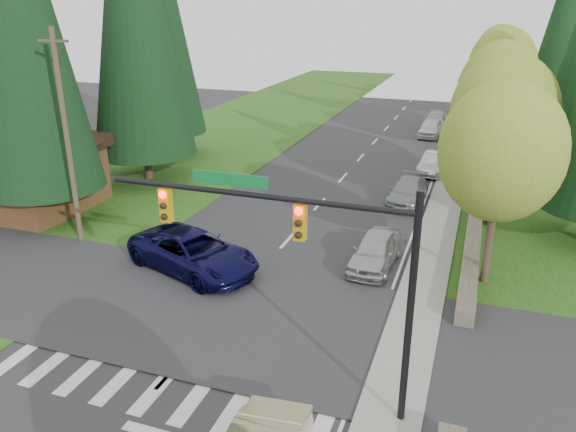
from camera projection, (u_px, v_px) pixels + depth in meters
The scene contains 26 objects.
grass_east at pixel (568, 240), 27.55m from camera, with size 14.00×110.00×0.06m, color #204B14.
grass_west at pixel (119, 186), 35.60m from camera, with size 14.00×110.00×0.06m, color #204B14.
cross_street at pixel (222, 315), 21.01m from camera, with size 120.00×8.00×0.10m, color #28282B.
sidewalk_east at pixel (444, 211), 31.19m from camera, with size 1.80×80.00×0.13m, color gray.
curb_east at pixel (428, 210), 31.45m from camera, with size 0.20×80.00×0.13m, color gray.
stone_wall_north at pixel (480, 171), 37.61m from camera, with size 0.70×40.00×0.70m, color #4C4438.
traffic_signal at pixel (306, 245), 14.79m from camera, with size 8.70×0.37×6.80m.
brown_building at pixel (27, 155), 30.70m from camera, with size 8.40×8.40×5.40m.
utility_pole at pixel (67, 138), 25.64m from camera, with size 1.60×0.24×10.00m.
decid_tree_0 at pixel (502, 152), 21.45m from camera, with size 4.80×4.80×8.37m.
decid_tree_1 at pixel (504, 114), 27.51m from camera, with size 5.20×5.20×8.80m.
decid_tree_2 at pixel (500, 91), 33.69m from camera, with size 5.00×5.00×8.82m.
decid_tree_3 at pixel (500, 81), 39.92m from camera, with size 5.00×5.00×8.55m.
decid_tree_4 at pixel (502, 66), 45.91m from camera, with size 5.40×5.40×9.18m.
decid_tree_5 at pixel (499, 64), 52.33m from camera, with size 4.80×4.80×8.30m.
decid_tree_6 at pixel (500, 54), 58.35m from camera, with size 5.20×5.20×8.86m.
conifer_w_a at pixel (18, 6), 26.46m from camera, with size 6.12×6.12×19.80m.
conifer_w_b at pixel (32, 24), 31.27m from camera, with size 5.44×5.44×17.80m.
conifer_w_e at pixel (159, 12), 39.28m from camera, with size 5.78×5.78×18.80m.
conifer_e_c at pixel (564, 22), 48.59m from camera, with size 5.10×5.10×16.80m.
suv_navy at pixel (193, 252), 24.20m from camera, with size 2.87×6.23×1.73m, color #0B0B37.
parked_car_a at pixel (375, 251), 24.62m from camera, with size 1.76×4.37×1.49m, color #B0B0B5.
parked_car_b at pixel (408, 192), 32.49m from camera, with size 1.90×4.67×1.36m, color gray.
parked_car_c at pixel (435, 163), 38.06m from camera, with size 1.48×4.24×1.40m, color silver.
parked_car_d at pixel (431, 128), 48.47m from camera, with size 1.72×4.29×1.46m, color white.
parked_car_e at pixel (436, 120), 51.89m from camera, with size 1.97×4.84×1.41m, color #9A9B9F.
Camera 1 is at (8.41, -8.43, 10.99)m, focal length 35.00 mm.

